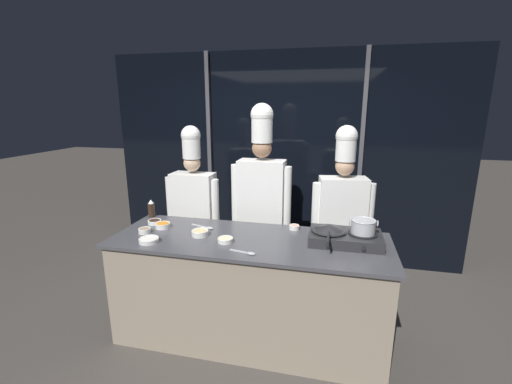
% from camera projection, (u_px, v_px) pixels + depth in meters
% --- Properties ---
extents(ground_plane, '(24.00, 24.00, 0.00)m').
position_uv_depth(ground_plane, '(250.00, 334.00, 3.14)').
color(ground_plane, '#47423D').
extents(window_wall_back, '(4.59, 0.09, 2.70)m').
position_uv_depth(window_wall_back, '(282.00, 160.00, 4.45)').
color(window_wall_back, black).
rests_on(window_wall_back, ground_plane).
extents(demo_counter, '(2.36, 0.84, 0.94)m').
position_uv_depth(demo_counter, '(250.00, 288.00, 3.02)').
color(demo_counter, gray).
rests_on(demo_counter, ground_plane).
extents(portable_stove, '(0.58, 0.38, 0.10)m').
position_uv_depth(portable_stove, '(345.00, 238.00, 2.81)').
color(portable_stove, '#28282B').
rests_on(portable_stove, demo_counter).
extents(frying_pan, '(0.29, 0.50, 0.05)m').
position_uv_depth(frying_pan, '(329.00, 228.00, 2.82)').
color(frying_pan, '#232326').
rests_on(frying_pan, portable_stove).
extents(stock_pot, '(0.22, 0.20, 0.11)m').
position_uv_depth(stock_pot, '(363.00, 226.00, 2.75)').
color(stock_pot, '#B7BABF').
rests_on(stock_pot, portable_stove).
extents(squeeze_bottle_soy, '(0.07, 0.07, 0.18)m').
position_uv_depth(squeeze_bottle_soy, '(151.00, 209.00, 3.46)').
color(squeeze_bottle_soy, '#332319').
rests_on(squeeze_bottle_soy, demo_counter).
extents(prep_bowl_mushrooms, '(0.11, 0.11, 0.04)m').
position_uv_depth(prep_bowl_mushrooms, '(145.00, 230.00, 3.04)').
color(prep_bowl_mushrooms, white).
rests_on(prep_bowl_mushrooms, demo_counter).
extents(prep_bowl_shrimp, '(0.09, 0.09, 0.04)m').
position_uv_depth(prep_bowl_shrimp, '(294.00, 227.00, 3.12)').
color(prep_bowl_shrimp, white).
rests_on(prep_bowl_shrimp, demo_counter).
extents(prep_bowl_soy_glaze, '(0.13, 0.13, 0.04)m').
position_uv_depth(prep_bowl_soy_glaze, '(155.00, 222.00, 3.27)').
color(prep_bowl_soy_glaze, white).
rests_on(prep_bowl_soy_glaze, demo_counter).
extents(prep_bowl_noodles, '(0.13, 0.13, 0.04)m').
position_uv_depth(prep_bowl_noodles, '(225.00, 240.00, 2.83)').
color(prep_bowl_noodles, white).
rests_on(prep_bowl_noodles, demo_counter).
extents(prep_bowl_ginger, '(0.15, 0.15, 0.05)m').
position_uv_depth(prep_bowl_ginger, '(200.00, 232.00, 2.97)').
color(prep_bowl_ginger, white).
rests_on(prep_bowl_ginger, demo_counter).
extents(prep_bowl_carrots, '(0.14, 0.14, 0.05)m').
position_uv_depth(prep_bowl_carrots, '(163.00, 225.00, 3.16)').
color(prep_bowl_carrots, white).
rests_on(prep_bowl_carrots, demo_counter).
extents(prep_bowl_rice, '(0.16, 0.16, 0.04)m').
position_uv_depth(prep_bowl_rice, '(149.00, 240.00, 2.83)').
color(prep_bowl_rice, white).
rests_on(prep_bowl_rice, demo_counter).
extents(serving_spoon_slotted, '(0.22, 0.07, 0.02)m').
position_uv_depth(serving_spoon_slotted, '(247.00, 253.00, 2.62)').
color(serving_spoon_slotted, '#B2B5BA').
rests_on(serving_spoon_slotted, demo_counter).
extents(serving_spoon_solid, '(0.25, 0.10, 0.02)m').
position_uv_depth(serving_spoon_solid, '(207.00, 227.00, 3.16)').
color(serving_spoon_solid, '#B2B5BA').
rests_on(serving_spoon_solid, demo_counter).
extents(chef_head, '(0.60, 0.24, 1.84)m').
position_uv_depth(chef_head, '(194.00, 202.00, 3.69)').
color(chef_head, '#2D3856').
rests_on(chef_head, ground_plane).
extents(chef_sous, '(0.63, 0.25, 2.06)m').
position_uv_depth(chef_sous, '(262.00, 192.00, 3.53)').
color(chef_sous, '#232326').
rests_on(chef_sous, ground_plane).
extents(chef_line, '(0.59, 0.31, 1.86)m').
position_uv_depth(chef_line, '(342.00, 209.00, 3.35)').
color(chef_line, '#4C4C51').
rests_on(chef_line, ground_plane).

